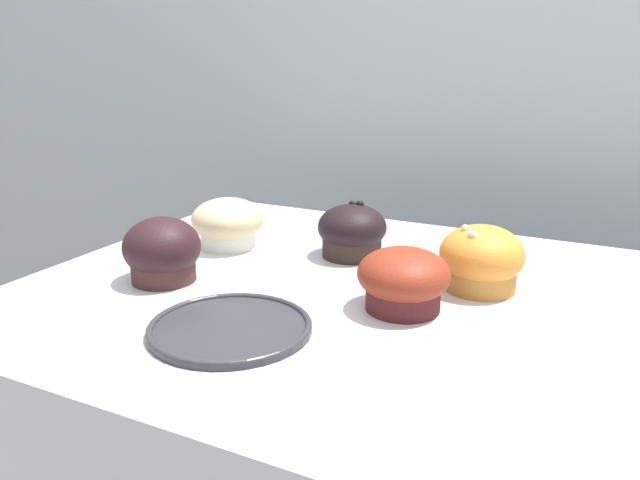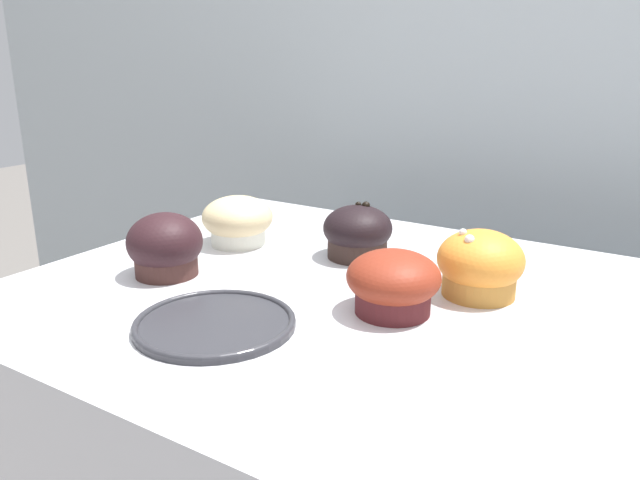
{
  "view_description": "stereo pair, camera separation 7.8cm",
  "coord_description": "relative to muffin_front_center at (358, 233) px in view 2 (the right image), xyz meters",
  "views": [
    {
      "loc": [
        0.16,
        -0.63,
        1.2
      ],
      "look_at": [
        -0.17,
        0.03,
        0.97
      ],
      "focal_mm": 35.0,
      "sensor_mm": 36.0,
      "label": 1
    },
    {
      "loc": [
        0.22,
        -0.59,
        1.2
      ],
      "look_at": [
        -0.17,
        0.03,
        0.97
      ],
      "focal_mm": 35.0,
      "sensor_mm": 36.0,
      "label": 2
    }
  ],
  "objects": [
    {
      "name": "wall_back",
      "position": [
        0.17,
        0.48,
        -0.06
      ],
      "size": [
        3.2,
        0.1,
        1.8
      ],
      "primitive_type": "cube",
      "color": "#A8B2B7",
      "rests_on": "ground"
    },
    {
      "name": "muffin_front_center",
      "position": [
        0.0,
        0.0,
        0.0
      ],
      "size": [
        0.09,
        0.09,
        0.08
      ],
      "color": "#30221D",
      "rests_on": "display_counter"
    },
    {
      "name": "muffin_back_left",
      "position": [
        -0.18,
        -0.04,
        0.0
      ],
      "size": [
        0.1,
        0.1,
        0.07
      ],
      "color": "white",
      "rests_on": "display_counter"
    },
    {
      "name": "muffin_back_right",
      "position": [
        0.12,
        -0.14,
        -0.0
      ],
      "size": [
        0.1,
        0.1,
        0.07
      ],
      "color": "#501C1F",
      "rests_on": "display_counter"
    },
    {
      "name": "muffin_front_left",
      "position": [
        -0.17,
        -0.19,
        0.0
      ],
      "size": [
        0.09,
        0.09,
        0.08
      ],
      "color": "#412521",
      "rests_on": "display_counter"
    },
    {
      "name": "muffin_front_right",
      "position": [
        0.19,
        -0.05,
        0.0
      ],
      "size": [
        0.1,
        0.1,
        0.08
      ],
      "color": "#C08034",
      "rests_on": "display_counter"
    },
    {
      "name": "serving_plate",
      "position": [
        -0.01,
        -0.27,
        -0.03
      ],
      "size": [
        0.17,
        0.17,
        0.01
      ],
      "color": "#2D2D33",
      "rests_on": "display_counter"
    }
  ]
}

